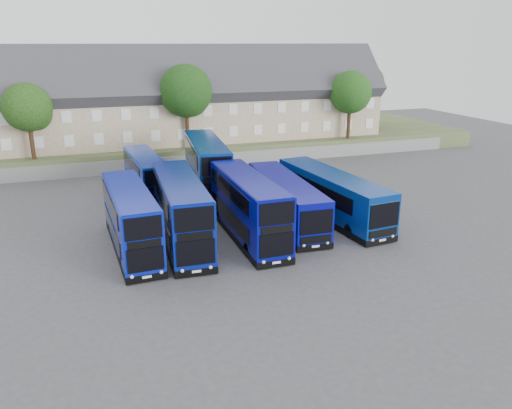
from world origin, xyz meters
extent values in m
plane|color=#444449|center=(0.00, 0.00, 0.00)|extent=(120.00, 120.00, 0.00)
cube|color=slate|center=(0.00, 24.00, 0.75)|extent=(70.00, 0.40, 1.50)
cube|color=#4C532E|center=(0.00, 34.00, 1.00)|extent=(80.00, 20.00, 2.00)
cube|color=#9F8870|center=(-12.00, 30.00, 5.00)|extent=(6.00, 8.00, 6.00)
cube|color=#343439|center=(-12.00, 30.00, 8.00)|extent=(6.00, 10.40, 10.40)
cube|color=brown|center=(-10.50, 30.00, 11.84)|extent=(0.60, 0.90, 1.40)
cube|color=#9F8870|center=(-6.00, 30.00, 5.00)|extent=(6.00, 8.00, 6.00)
cube|color=#343439|center=(-6.00, 30.00, 8.00)|extent=(6.00, 10.40, 10.40)
cube|color=brown|center=(-4.50, 30.00, 11.84)|extent=(0.60, 0.90, 1.40)
cube|color=#9F8870|center=(0.00, 30.00, 5.00)|extent=(6.00, 8.00, 6.00)
cube|color=#343439|center=(0.00, 30.00, 8.00)|extent=(6.00, 10.40, 10.40)
cube|color=brown|center=(1.50, 30.00, 11.84)|extent=(0.60, 0.90, 1.40)
cube|color=#9F8870|center=(6.00, 30.00, 5.00)|extent=(6.00, 8.00, 6.00)
cube|color=#343439|center=(6.00, 30.00, 8.00)|extent=(6.00, 10.40, 10.40)
cube|color=brown|center=(7.50, 30.00, 11.84)|extent=(0.60, 0.90, 1.40)
cube|color=#9F8870|center=(12.00, 30.00, 5.00)|extent=(6.00, 8.00, 6.00)
cube|color=#343439|center=(12.00, 30.00, 8.00)|extent=(6.00, 10.40, 10.40)
cube|color=brown|center=(13.50, 30.00, 11.84)|extent=(0.60, 0.90, 1.40)
cube|color=#9F8870|center=(18.00, 30.00, 5.00)|extent=(6.00, 8.00, 6.00)
cube|color=#343439|center=(18.00, 30.00, 8.00)|extent=(6.00, 10.40, 10.40)
cube|color=brown|center=(19.50, 30.00, 11.84)|extent=(0.60, 0.90, 1.40)
cube|color=#9F8870|center=(24.00, 30.00, 5.00)|extent=(6.00, 8.00, 6.00)
cube|color=#343439|center=(24.00, 30.00, 8.00)|extent=(6.00, 10.40, 10.40)
cube|color=brown|center=(25.50, 30.00, 11.84)|extent=(0.60, 0.90, 1.40)
cube|color=#0819A4|center=(-6.52, 2.72, 2.29)|extent=(2.92, 10.68, 3.88)
cube|color=black|center=(-6.52, 2.72, 0.30)|extent=(2.96, 10.72, 0.45)
cube|color=black|center=(-6.26, -2.60, 1.49)|extent=(2.10, 0.16, 1.44)
cube|color=black|center=(-6.26, -2.60, 3.41)|extent=(2.10, 0.16, 1.35)
cylinder|color=black|center=(-7.42, -0.42, 0.50)|extent=(0.35, 1.01, 1.00)
cube|color=navy|center=(-3.12, 2.92, 2.46)|extent=(3.09, 11.51, 4.21)
cube|color=black|center=(-3.12, 2.92, 0.30)|extent=(3.13, 11.55, 0.45)
cube|color=black|center=(-3.37, -2.81, 1.61)|extent=(2.29, 0.16, 1.56)
cube|color=black|center=(-3.37, -2.81, 3.68)|extent=(2.29, 0.16, 1.45)
cylinder|color=black|center=(-4.42, -0.53, 0.50)|extent=(0.34, 1.01, 1.00)
cube|color=#070A82|center=(1.55, 2.40, 2.40)|extent=(2.58, 11.13, 4.10)
cube|color=black|center=(1.55, 2.40, 0.30)|extent=(2.62, 11.17, 0.45)
cube|color=black|center=(1.58, -3.19, 1.57)|extent=(2.23, 0.07, 1.52)
cube|color=black|center=(1.58, -3.19, 3.59)|extent=(2.23, 0.07, 1.42)
cylinder|color=black|center=(0.45, -0.97, 0.50)|extent=(0.30, 1.00, 1.00)
cube|color=#082594|center=(-4.12, 13.95, 2.16)|extent=(2.90, 10.06, 3.62)
cube|color=black|center=(-4.12, 13.95, 0.30)|extent=(2.95, 10.10, 0.45)
cube|color=black|center=(-3.79, 8.96, 1.40)|extent=(1.96, 0.19, 1.35)
cube|color=black|center=(-3.79, 8.96, 3.21)|extent=(1.96, 0.19, 1.26)
cylinder|color=black|center=(-4.91, 11.12, 0.50)|extent=(0.36, 1.02, 1.00)
cube|color=navy|center=(1.48, 14.44, 2.60)|extent=(3.91, 12.31, 4.49)
cube|color=black|center=(1.48, 14.44, 0.30)|extent=(3.96, 12.36, 0.45)
cube|color=black|center=(0.89, 8.39, 1.71)|extent=(2.44, 0.30, 1.65)
cube|color=black|center=(0.89, 8.39, 3.91)|extent=(2.44, 0.30, 1.54)
cylinder|color=black|center=(-0.11, 10.73, 0.50)|extent=(0.40, 1.02, 1.00)
cube|color=#070A8C|center=(5.31, 4.56, 1.87)|extent=(3.24, 12.48, 3.05)
cube|color=black|center=(5.31, 4.56, 0.30)|extent=(3.28, 12.52, 0.45)
cube|color=black|center=(4.97, -1.64, 2.11)|extent=(2.27, 0.18, 1.65)
cylinder|color=black|center=(3.96, 0.64, 0.50)|extent=(0.35, 1.01, 1.00)
cube|color=navy|center=(9.16, 4.32, 1.95)|extent=(3.97, 13.13, 3.20)
cube|color=black|center=(9.16, 4.32, 0.30)|extent=(4.01, 13.17, 0.45)
cube|color=black|center=(9.81, -2.14, 2.21)|extent=(2.39, 0.30, 1.72)
cylinder|color=black|center=(8.39, -0.04, 0.50)|extent=(0.40, 1.02, 1.00)
cylinder|color=#382314|center=(-14.00, 25.00, 3.88)|extent=(0.44, 0.44, 3.75)
sphere|color=black|center=(-14.00, 25.00, 7.25)|extent=(4.80, 4.80, 4.80)
sphere|color=black|center=(-13.40, 25.40, 6.50)|extent=(3.30, 3.30, 3.30)
cylinder|color=#382314|center=(2.00, 25.50, 4.25)|extent=(0.44, 0.44, 4.50)
sphere|color=black|center=(2.00, 25.50, 8.30)|extent=(5.76, 5.76, 5.76)
sphere|color=black|center=(2.60, 25.90, 7.40)|extent=(3.96, 3.96, 3.96)
cylinder|color=#382314|center=(22.00, 25.00, 4.00)|extent=(0.44, 0.44, 4.00)
sphere|color=#153D10|center=(22.00, 25.00, 7.60)|extent=(5.12, 5.12, 5.12)
sphere|color=#153D10|center=(22.60, 25.40, 6.80)|extent=(3.52, 3.52, 3.52)
cylinder|color=#382314|center=(28.00, 32.00, 4.12)|extent=(0.44, 0.44, 4.25)
sphere|color=#15390F|center=(28.00, 32.00, 7.95)|extent=(5.44, 5.44, 5.44)
sphere|color=#15390F|center=(28.60, 32.40, 7.10)|extent=(3.74, 3.74, 3.74)
camera|label=1|loc=(-8.78, -29.41, 13.37)|focal=35.00mm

